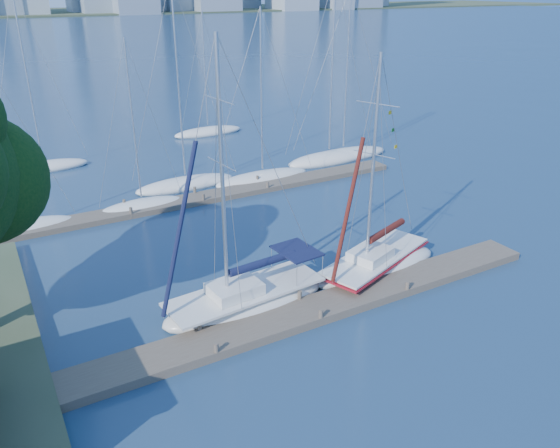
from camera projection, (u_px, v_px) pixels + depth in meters
ground at (310, 315)px, 24.98m from camera, size 700.00×700.00×0.00m
near_dock at (310, 311)px, 24.90m from camera, size 26.00×2.00×0.40m
far_dock at (213, 196)px, 38.56m from camera, size 30.00×1.80×0.36m
sailboat_navy at (245, 289)px, 25.14m from camera, size 8.30×3.34×12.87m
sailboat_maroon at (375, 254)px, 28.53m from camera, size 8.10×4.98×11.73m
bg_boat_0 at (19, 228)px, 33.34m from camera, size 6.83×2.90×10.73m
bg_boat_1 at (142, 206)px, 36.75m from camera, size 5.92×2.55×11.34m
bg_boat_2 at (186, 184)px, 40.68m from camera, size 7.94×3.76×14.90m
bg_boat_3 at (263, 178)px, 41.98m from camera, size 8.11×3.98×12.89m
bg_boat_4 at (329, 158)px, 46.50m from camera, size 8.24×3.80×15.36m
bg_boat_5 at (343, 155)px, 47.37m from camera, size 9.26×4.93×14.36m
bg_boat_6 at (44, 167)px, 44.46m from camera, size 7.23×2.97×14.23m
bg_boat_7 at (208, 132)px, 55.13m from camera, size 7.45×4.74×12.05m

